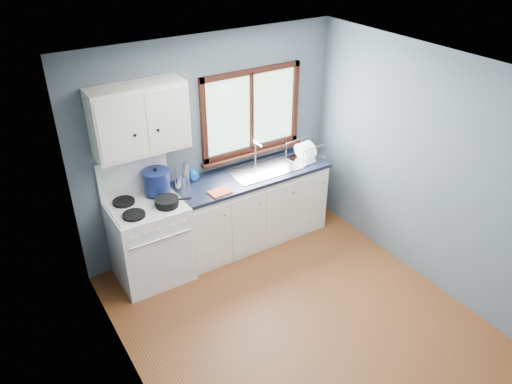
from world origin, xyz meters
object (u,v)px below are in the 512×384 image
skillet (167,201)px  stockpot (156,181)px  thermos (186,174)px  utensil_crock (180,182)px  base_cabinets (251,210)px  gas_range (150,239)px  dish_rack (306,154)px  sink (264,174)px

skillet → stockpot: stockpot is taller
thermos → skillet: bearing=-140.9°
utensil_crock → thermos: utensil_crock is taller
base_cabinets → gas_range: bearing=-179.2°
skillet → dish_rack: bearing=23.8°
base_cabinets → sink: size_ratio=2.20×
base_cabinets → dish_rack: (0.77, -0.03, 0.57)m
utensil_crock → dish_rack: bearing=-5.1°
skillet → thermos: size_ratio=1.42×
gas_range → skillet: gas_range is taller
stockpot → utensil_crock: (0.27, 0.00, -0.09)m
gas_range → stockpot: gas_range is taller
skillet → utensil_crock: 0.39m
base_cabinets → thermos: 1.01m
gas_range → skillet: 0.54m
base_cabinets → skillet: bearing=-171.9°
base_cabinets → thermos: thermos is taller
stockpot → dish_rack: size_ratio=0.80×
sink → thermos: (-0.94, 0.13, 0.20)m
base_cabinets → thermos: (-0.76, 0.13, 0.65)m
thermos → utensil_crock: bearing=-166.9°
dish_rack → gas_range: bearing=172.9°
thermos → dish_rack: 1.54m
gas_range → skillet: (0.19, -0.14, 0.49)m
skillet → dish_rack: (1.89, 0.13, -0.01)m
stockpot → dish_rack: stockpot is taller
skillet → base_cabinets: bearing=28.0°
utensil_crock → thermos: bearing=13.1°
sink → skillet: (-1.30, -0.16, 0.13)m
sink → stockpot: 1.32m
sink → utensil_crock: utensil_crock is taller
base_cabinets → utensil_crock: 1.03m
base_cabinets → stockpot: 1.31m
stockpot → skillet: bearing=-91.3°
utensil_crock → base_cabinets: bearing=-7.6°
base_cabinets → sink: sink is taller
skillet → stockpot: 0.29m
sink → thermos: 0.97m
gas_range → utensil_crock: bearing=15.9°
thermos → dish_rack: bearing=-6.1°
sink → dish_rack: bearing=-2.9°
base_cabinets → thermos: bearing=170.1°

